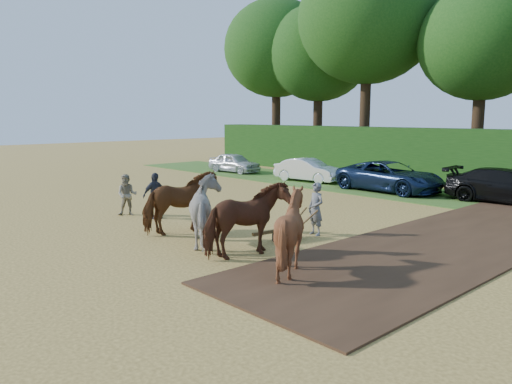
{
  "coord_description": "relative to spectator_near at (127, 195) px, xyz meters",
  "views": [
    {
      "loc": [
        8.13,
        -7.4,
        3.66
      ],
      "look_at": [
        -2.8,
        2.61,
        1.4
      ],
      "focal_mm": 35.0,
      "sensor_mm": 36.0,
      "label": 1
    }
  ],
  "objects": [
    {
      "name": "plough_team",
      "position": [
        6.32,
        -0.26,
        0.21
      ],
      "size": [
        6.68,
        4.65,
        1.97
      ],
      "color": "brown",
      "rests_on": "ground"
    },
    {
      "name": "spectator_near",
      "position": [
        0.0,
        0.0,
        0.0
      ],
      "size": [
        0.92,
        0.95,
        1.54
      ],
      "primitive_type": "imported",
      "rotation": [
        0.0,
        0.0,
        0.88
      ],
      "color": "#B2AB8B",
      "rests_on": "ground"
    },
    {
      "name": "spectator_far",
      "position": [
        1.17,
        0.47,
        0.06
      ],
      "size": [
        0.44,
        0.99,
        1.66
      ],
      "primitive_type": "imported",
      "rotation": [
        0.0,
        0.0,
        1.61
      ],
      "color": "#2A2D38",
      "rests_on": "ground"
    },
    {
      "name": "earth_strip",
      "position": [
        10.04,
        5.62,
        -0.74
      ],
      "size": [
        4.5,
        17.0,
        0.05
      ],
      "primitive_type": "cube",
      "color": "#472D1C",
      "rests_on": "ground"
    },
    {
      "name": "ground",
      "position": [
        8.54,
        -1.38,
        -0.77
      ],
      "size": [
        120.0,
        120.0,
        0.0
      ],
      "primitive_type": "plane",
      "color": "gold",
      "rests_on": "ground"
    },
    {
      "name": "grass_verge",
      "position": [
        8.54,
        12.62,
        -0.75
      ],
      "size": [
        50.0,
        5.0,
        0.03
      ],
      "primitive_type": "cube",
      "color": "#38601E",
      "rests_on": "ground"
    }
  ]
}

